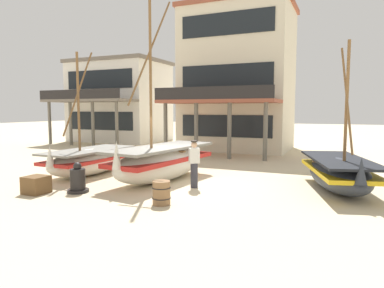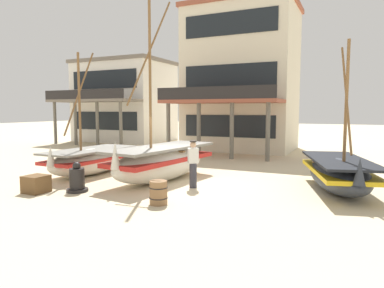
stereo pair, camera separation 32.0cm
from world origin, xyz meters
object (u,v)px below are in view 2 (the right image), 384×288
Objects in this scene: fishing_boat_centre_large at (161,162)px; harbor_building_annex at (125,101)px; fisherman_by_hull at (193,164)px; capstan_winch at (77,180)px; wooden_barrel at (158,193)px; fishing_boat_near_left at (90,160)px; fishing_boat_far_right at (339,173)px; harbor_building_main at (241,79)px; cargo_crate at (36,184)px.

fishing_boat_centre_large is 0.82× the size of harbor_building_annex.
harbor_building_annex is (-13.64, 14.83, 2.70)m from fisherman_by_hull.
capstan_winch is (-3.31, -2.21, -0.43)m from fisherman_by_hull.
capstan_winch reaches higher than wooden_barrel.
fishing_boat_centre_large is (3.44, 0.12, 0.15)m from fishing_boat_near_left.
harbor_building_main is (-6.82, 10.80, 4.25)m from fishing_boat_far_right.
wooden_barrel is at bearing -89.91° from fisherman_by_hull.
harbor_building_main is (-2.11, 14.84, 4.52)m from wooden_barrel.
fishing_boat_centre_large is 18.82m from harbor_building_annex.
fishing_boat_far_right is 22.79m from harbor_building_annex.
harbor_building_main is at bearing 98.10° from wooden_barrel.
capstan_winch is 1.45× the size of wooden_barrel.
harbor_building_main is at bearing -11.76° from harbor_building_annex.
wooden_barrel is at bearing 6.22° from cargo_crate.
fisherman_by_hull is at bearing -19.80° from fishing_boat_centre_large.
fishing_boat_centre_large reaches higher than fishing_boat_far_right.
fishing_boat_far_right is 6.21m from wooden_barrel.
fisherman_by_hull is 20.33m from harbor_building_annex.
fishing_boat_centre_large is at bearing 118.72° from wooden_barrel.
fisherman_by_hull is 0.20× the size of harbor_building_annex.
fishing_boat_near_left is 9.86m from fishing_boat_far_right.
harbor_building_annex is at bearing 144.26° from fishing_boat_far_right.
harbor_building_annex is (-8.55, 14.35, 2.92)m from fishing_boat_near_left.
harbor_building_main reaches higher than wooden_barrel.
cargo_crate is (-2.80, -3.49, -0.47)m from fishing_boat_centre_large.
fishing_boat_centre_large is at bearing 1.97° from fishing_boat_near_left.
cargo_crate is at bearing -62.59° from harbor_building_annex.
harbor_building_main is (2.98, 11.95, 4.26)m from fishing_boat_near_left.
fishing_boat_centre_large is 4.14× the size of fisherman_by_hull.
fishing_boat_far_right is 13.46m from harbor_building_main.
cargo_crate is (0.64, -3.38, -0.32)m from fishing_boat_near_left.
fishing_boat_far_right reaches higher than wooden_barrel.
wooden_barrel is 15.66m from harbor_building_main.
harbor_building_main is at bearing 81.33° from cargo_crate.
harbor_building_main is 11.85m from harbor_building_annex.
fisherman_by_hull is 13.24m from harbor_building_main.
wooden_barrel is (1.65, -3.01, -0.41)m from fishing_boat_centre_large.
capstan_winch reaches higher than cargo_crate.
fishing_boat_far_right is at bearing -57.75° from harbor_building_main.
fisherman_by_hull is at bearing -80.37° from harbor_building_main.
fisherman_by_hull is 5.34m from cargo_crate.
fishing_boat_far_right is (9.80, 1.15, 0.01)m from fishing_boat_near_left.
fishing_boat_near_left is 5.12m from fisherman_by_hull.
fishing_boat_centre_large is 1.75m from fisherman_by_hull.
fishing_boat_far_right is at bearing 26.32° from cargo_crate.
wooden_barrel is 1.00× the size of cargo_crate.
fishing_boat_centre_large is 6.88× the size of capstan_winch.
wooden_barrel is at bearing -61.28° from fishing_boat_centre_large.
harbor_building_main reaches higher than fishing_boat_centre_large.
harbor_building_annex is (-10.33, 17.03, 3.13)m from capstan_winch.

